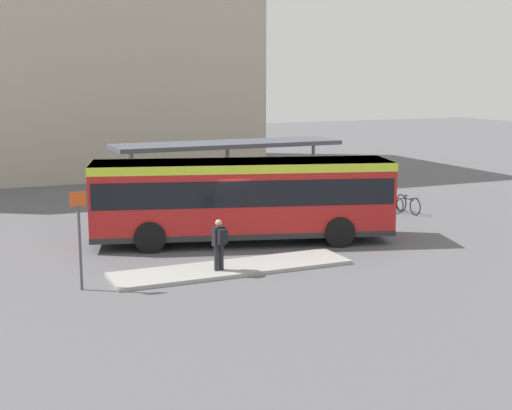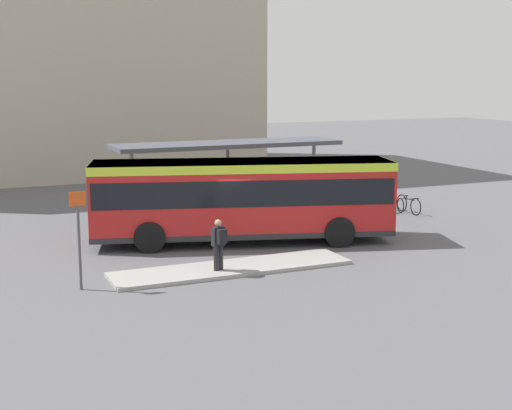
{
  "view_description": "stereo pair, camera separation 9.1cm",
  "coord_description": "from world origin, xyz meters",
  "px_view_note": "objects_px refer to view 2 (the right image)",
  "views": [
    {
      "loc": [
        -9.73,
        -23.24,
        5.94
      ],
      "look_at": [
        0.53,
        0.0,
        1.33
      ],
      "focal_mm": 50.0,
      "sensor_mm": 36.0,
      "label": 1
    },
    {
      "loc": [
        -9.65,
        -23.28,
        5.94
      ],
      "look_at": [
        0.53,
        0.0,
        1.33
      ],
      "focal_mm": 50.0,
      "sensor_mm": 36.0,
      "label": 2
    }
  ],
  "objects_px": {
    "pedestrian_waiting": "(219,241)",
    "potted_planter_far_side": "(240,211)",
    "platform_sign": "(79,236)",
    "bicycle_red": "(396,204)",
    "city_bus": "(243,195)",
    "bicycle_black": "(409,205)",
    "potted_planter_near_shelter": "(309,205)"
  },
  "relations": [
    {
      "from": "bicycle_red",
      "to": "potted_planter_far_side",
      "type": "distance_m",
      "value": 7.67
    },
    {
      "from": "bicycle_black",
      "to": "bicycle_red",
      "type": "bearing_deg",
      "value": -162.81
    },
    {
      "from": "pedestrian_waiting",
      "to": "bicycle_red",
      "type": "height_order",
      "value": "pedestrian_waiting"
    },
    {
      "from": "city_bus",
      "to": "bicycle_black",
      "type": "height_order",
      "value": "city_bus"
    },
    {
      "from": "bicycle_black",
      "to": "bicycle_red",
      "type": "relative_size",
      "value": 1.17
    },
    {
      "from": "city_bus",
      "to": "potted_planter_far_side",
      "type": "distance_m",
      "value": 2.93
    },
    {
      "from": "city_bus",
      "to": "pedestrian_waiting",
      "type": "relative_size",
      "value": 6.95
    },
    {
      "from": "city_bus",
      "to": "potted_planter_near_shelter",
      "type": "distance_m",
      "value": 4.9
    },
    {
      "from": "pedestrian_waiting",
      "to": "platform_sign",
      "type": "bearing_deg",
      "value": 76.66
    },
    {
      "from": "potted_planter_far_side",
      "to": "platform_sign",
      "type": "distance_m",
      "value": 9.61
    },
    {
      "from": "pedestrian_waiting",
      "to": "platform_sign",
      "type": "distance_m",
      "value": 4.17
    },
    {
      "from": "bicycle_red",
      "to": "potted_planter_near_shelter",
      "type": "bearing_deg",
      "value": -77.73
    },
    {
      "from": "potted_planter_far_side",
      "to": "platform_sign",
      "type": "xyz_separation_m",
      "value": [
        -7.36,
        -6.12,
        0.93
      ]
    },
    {
      "from": "bicycle_black",
      "to": "potted_planter_near_shelter",
      "type": "xyz_separation_m",
      "value": [
        -4.74,
        0.35,
        0.28
      ]
    },
    {
      "from": "pedestrian_waiting",
      "to": "bicycle_red",
      "type": "bearing_deg",
      "value": -71.46
    },
    {
      "from": "city_bus",
      "to": "bicycle_black",
      "type": "relative_size",
      "value": 6.05
    },
    {
      "from": "bicycle_black",
      "to": "potted_planter_far_side",
      "type": "relative_size",
      "value": 1.48
    },
    {
      "from": "pedestrian_waiting",
      "to": "bicycle_black",
      "type": "bearing_deg",
      "value": -74.57
    },
    {
      "from": "city_bus",
      "to": "pedestrian_waiting",
      "type": "height_order",
      "value": "city_bus"
    },
    {
      "from": "pedestrian_waiting",
      "to": "potted_planter_far_side",
      "type": "relative_size",
      "value": 1.29
    },
    {
      "from": "pedestrian_waiting",
      "to": "platform_sign",
      "type": "xyz_separation_m",
      "value": [
        -4.13,
        0.07,
        0.54
      ]
    },
    {
      "from": "bicycle_black",
      "to": "potted_planter_far_side",
      "type": "distance_m",
      "value": 7.87
    },
    {
      "from": "pedestrian_waiting",
      "to": "platform_sign",
      "type": "relative_size",
      "value": 0.56
    },
    {
      "from": "bicycle_red",
      "to": "bicycle_black",
      "type": "bearing_deg",
      "value": 25.07
    },
    {
      "from": "pedestrian_waiting",
      "to": "bicycle_red",
      "type": "relative_size",
      "value": 1.02
    },
    {
      "from": "city_bus",
      "to": "bicycle_black",
      "type": "xyz_separation_m",
      "value": [
        8.79,
        2.18,
        -1.35
      ]
    },
    {
      "from": "potted_planter_near_shelter",
      "to": "potted_planter_far_side",
      "type": "xyz_separation_m",
      "value": [
        -3.12,
        0.01,
        -0.05
      ]
    },
    {
      "from": "pedestrian_waiting",
      "to": "potted_planter_far_side",
      "type": "bearing_deg",
      "value": -39.79
    },
    {
      "from": "potted_planter_near_shelter",
      "to": "city_bus",
      "type": "bearing_deg",
      "value": -147.95
    },
    {
      "from": "potted_planter_near_shelter",
      "to": "platform_sign",
      "type": "relative_size",
      "value": 0.46
    },
    {
      "from": "bicycle_black",
      "to": "platform_sign",
      "type": "height_order",
      "value": "platform_sign"
    },
    {
      "from": "bicycle_red",
      "to": "city_bus",
      "type": "bearing_deg",
      "value": -63.35
    }
  ]
}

